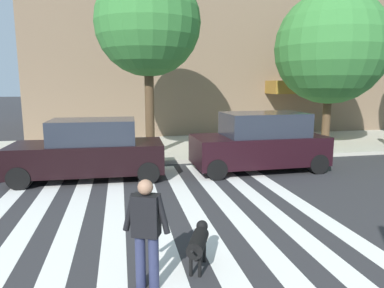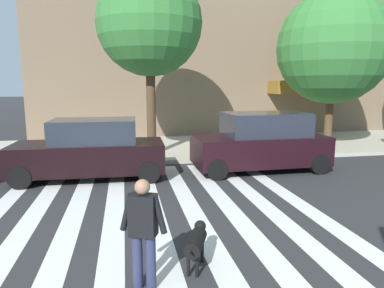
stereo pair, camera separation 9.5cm
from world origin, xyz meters
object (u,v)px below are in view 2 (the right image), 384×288
object	(u,v)px
parked_car_third_in_line	(261,142)
dog_on_leash	(196,241)
pedestrian_dog_walker	(143,228)
street_tree_middle	(333,48)
street_tree_nearest	(149,24)
parked_car_behind_first	(91,150)

from	to	relation	value
parked_car_third_in_line	dog_on_leash	xyz separation A→B (m)	(-3.47, -5.92, -0.52)
pedestrian_dog_walker	street_tree_middle	bearing A→B (deg)	47.19
parked_car_third_in_line	pedestrian_dog_walker	distance (m)	7.70
street_tree_nearest	pedestrian_dog_walker	xyz separation A→B (m)	(-0.83, -9.11, -4.25)
street_tree_middle	street_tree_nearest	bearing A→B (deg)	-177.48
parked_car_third_in_line	pedestrian_dog_walker	bearing A→B (deg)	-124.23
parked_car_behind_first	pedestrian_dog_walker	size ratio (longest dim) A/B	2.82
parked_car_third_in_line	street_tree_nearest	xyz separation A→B (m)	(-3.50, 2.75, 4.21)
pedestrian_dog_walker	dog_on_leash	bearing A→B (deg)	27.30
parked_car_third_in_line	street_tree_nearest	size ratio (longest dim) A/B	0.64
street_tree_nearest	dog_on_leash	xyz separation A→B (m)	(0.03, -8.67, -4.73)
street_tree_middle	dog_on_leash	bearing A→B (deg)	-131.24
parked_car_third_in_line	dog_on_leash	bearing A→B (deg)	-120.38
parked_car_behind_first	parked_car_third_in_line	xyz separation A→B (m)	(5.61, 0.00, 0.07)
street_tree_nearest	street_tree_middle	xyz separation A→B (m)	(7.94, 0.35, -0.71)
parked_car_third_in_line	dog_on_leash	distance (m)	6.88
parked_car_behind_first	street_tree_nearest	distance (m)	5.50
parked_car_behind_first	street_tree_middle	size ratio (longest dim) A/B	0.69
dog_on_leash	parked_car_behind_first	bearing A→B (deg)	109.87
parked_car_third_in_line	street_tree_nearest	distance (m)	6.13
street_tree_nearest	dog_on_leash	size ratio (longest dim) A/B	6.81
parked_car_behind_first	pedestrian_dog_walker	xyz separation A→B (m)	(1.28, -6.36, 0.02)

